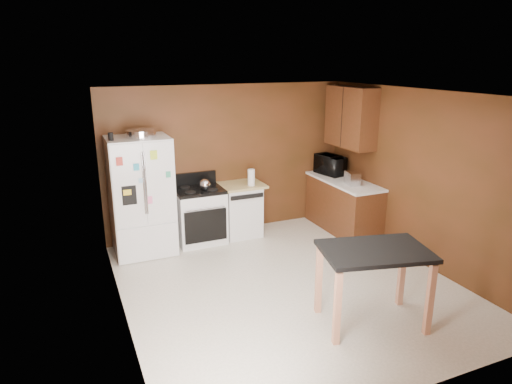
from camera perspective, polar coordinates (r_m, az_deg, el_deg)
floor at (r=6.22m, az=4.06°, el=-11.51°), size 4.50×4.50×0.00m
ceiling at (r=5.51m, az=4.60°, el=12.12°), size 4.50×4.50×0.00m
wall_back at (r=7.74m, az=-3.41°, el=4.05°), size 4.20×0.00×4.20m
wall_front at (r=4.02m, az=19.46°, el=-9.04°), size 4.20×0.00×4.20m
wall_left at (r=5.16m, az=-16.91°, el=-3.11°), size 0.00×4.50×4.50m
wall_right at (r=6.94m, az=19.90°, el=1.61°), size 0.00×4.50×4.50m
roasting_pan at (r=6.86m, az=-14.19°, el=7.11°), size 0.43×0.43×0.11m
pen_cup at (r=6.70m, az=-17.71°, el=6.62°), size 0.07×0.07×0.11m
kettle at (r=7.23m, az=-6.41°, el=0.94°), size 0.18×0.18×0.18m
paper_towel at (r=7.46m, az=-0.60°, el=1.83°), size 0.13×0.13×0.27m
green_canister at (r=7.65m, az=-0.56°, el=1.63°), size 0.13×0.13×0.12m
toaster at (r=7.66m, az=11.94°, el=1.70°), size 0.23×0.32×0.21m
microwave at (r=8.26m, az=9.26°, el=3.28°), size 0.48×0.62×0.31m
refrigerator at (r=7.09m, az=-14.13°, el=-0.52°), size 0.90×0.80×1.80m
gas_range at (r=7.46m, az=-7.08°, el=-2.81°), size 0.76×0.68×1.10m
dishwasher at (r=7.71m, az=-1.98°, el=-2.14°), size 0.78×0.63×0.89m
right_cabinets at (r=7.97m, az=11.09°, el=1.61°), size 0.63×1.58×2.45m
island at (r=5.23m, az=14.56°, el=-8.38°), size 1.31×1.02×0.91m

